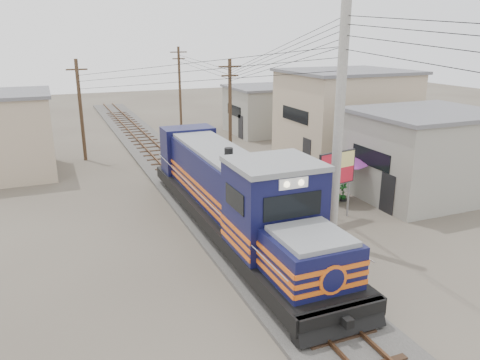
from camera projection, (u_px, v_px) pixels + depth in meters
name	position (u px, v px, depth m)	size (l,w,h in m)	color
ground	(252.00, 251.00, 19.20)	(120.00, 120.00, 0.00)	#473F35
ballast	(185.00, 182.00, 28.01)	(3.60, 70.00, 0.16)	#595651
track	(185.00, 179.00, 27.96)	(1.15, 70.00, 0.12)	#51331E
locomotive	(234.00, 195.00, 20.41)	(3.10, 16.87, 4.18)	black
utility_pole_main	(339.00, 127.00, 18.56)	(0.40, 0.40, 10.00)	#9E9B93
wooden_pole_mid	(230.00, 109.00, 32.12)	(1.60, 0.24, 7.00)	#4C3826
wooden_pole_far	(180.00, 85.00, 44.51)	(1.60, 0.24, 7.50)	#4C3826
wooden_pole_left	(81.00, 108.00, 32.19)	(1.60, 0.24, 7.00)	#4C3826
power_lines	(185.00, 54.00, 24.41)	(9.65, 19.00, 3.30)	black
shophouse_front	(424.00, 154.00, 25.34)	(7.35, 6.30, 4.70)	gray
shophouse_mid	(344.00, 114.00, 33.43)	(8.40, 7.35, 6.20)	tan
shophouse_back	(265.00, 110.00, 42.01)	(6.30, 6.30, 4.20)	gray
shophouse_left	(0.00, 135.00, 28.92)	(6.30, 6.30, 5.20)	tan
billboard	(337.00, 170.00, 21.75)	(2.17, 0.53, 3.38)	#99999E
market_umbrella	(345.00, 158.00, 24.47)	(2.41, 2.41, 2.64)	black
vendor	(305.00, 178.00, 25.86)	(0.68, 0.44, 1.85)	black
plant_nursery	(308.00, 191.00, 25.12)	(3.38, 3.40, 1.10)	#1A5C1E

